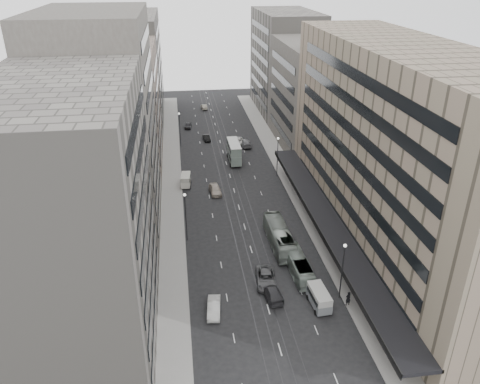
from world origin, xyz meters
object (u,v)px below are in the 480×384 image
sedan_1 (214,308)px  vw_microbus (319,297)px  panel_van (186,180)px  pedestrian (348,298)px  double_decker (234,151)px  sedan_2 (266,278)px  bus_near (298,265)px  bus_far (279,236)px

sedan_1 → vw_microbus: bearing=4.0°
vw_microbus → panel_van: vw_microbus is taller
panel_van → pedestrian: size_ratio=1.97×
double_decker → sedan_1: size_ratio=1.81×
panel_van → sedan_2: 34.31m
sedan_2 → vw_microbus: bearing=-38.1°
bus_near → bus_far: (-1.13, 7.43, 0.30)m
bus_near → pedestrian: size_ratio=4.73×
double_decker → sedan_2: bearing=-91.8°
bus_near → bus_far: bearing=-83.2°
panel_van → sedan_2: bearing=-68.0°
vw_microbus → sedan_1: size_ratio=1.03×
vw_microbus → panel_van: bearing=108.4°
bus_near → panel_van: bearing=-66.4°
bus_near → panel_van: (-14.84, 31.18, 0.00)m
bus_far → sedan_2: bearing=66.1°
sedan_1 → sedan_2: bearing=40.4°
bus_far → vw_microbus: (2.00, -14.81, -0.28)m
sedan_1 → pedestrian: bearing=3.0°
bus_near → pedestrian: bus_near is taller
pedestrian → double_decker: bearing=-96.8°
bus_far → vw_microbus: 14.94m
bus_near → sedan_1: size_ratio=2.14×
sedan_1 → bus_near: bearing=34.8°
double_decker → panel_van: bearing=-134.6°
bus_far → sedan_1: (-11.44, -14.21, -0.91)m
bus_far → sedan_1: 18.27m
bus_far → vw_microbus: bearing=96.6°
vw_microbus → double_decker: bearing=91.6°
sedan_2 → bus_near: bearing=24.9°
bus_near → double_decker: double_decker is taller
vw_microbus → sedan_2: vw_microbus is taller
vw_microbus → panel_van: (-15.71, 38.56, -0.02)m
bus_far → pedestrian: bus_far is taller
double_decker → sedan_2: double_decker is taller
bus_far → sedan_2: bus_far is taller
bus_near → panel_van: size_ratio=2.40×
double_decker → pedestrian: double_decker is taller
vw_microbus → pedestrian: (3.69, -0.47, -0.20)m
bus_far → pedestrian: bearing=109.4°
panel_van → sedan_2: (9.88, -32.85, -0.56)m
bus_far → sedan_1: bus_far is taller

